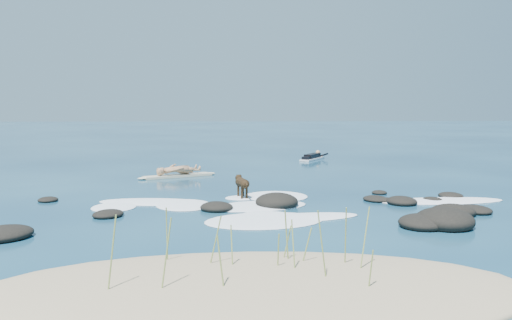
{
  "coord_description": "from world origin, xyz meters",
  "views": [
    {
      "loc": [
        -0.43,
        -17.02,
        2.98
      ],
      "look_at": [
        0.65,
        4.0,
        0.9
      ],
      "focal_mm": 40.0,
      "sensor_mm": 36.0,
      "label": 1
    }
  ],
  "objects": [
    {
      "name": "reef_rocks",
      "position": [
        2.54,
        -2.31,
        0.11
      ],
      "size": [
        13.47,
        6.94,
        0.61
      ],
      "color": "black",
      "rests_on": "ground"
    },
    {
      "name": "standing_surfer_rig",
      "position": [
        -2.44,
        6.18,
        0.77
      ],
      "size": [
        3.15,
        1.94,
        1.95
      ],
      "rotation": [
        0.0,
        0.0,
        0.51
      ],
      "color": "beige",
      "rests_on": "ground"
    },
    {
      "name": "sand_dune",
      "position": [
        0.0,
        -8.2,
        0.0
      ],
      "size": [
        9.0,
        4.4,
        0.6
      ],
      "primitive_type": "ellipsoid",
      "color": "#9E8966",
      "rests_on": "ground"
    },
    {
      "name": "dog",
      "position": [
        0.04,
        0.73,
        0.5
      ],
      "size": [
        0.49,
        1.17,
        0.75
      ],
      "rotation": [
        0.0,
        0.0,
        1.82
      ],
      "color": "black",
      "rests_on": "ground"
    },
    {
      "name": "ground",
      "position": [
        0.0,
        0.0,
        0.0
      ],
      "size": [
        160.0,
        160.0,
        0.0
      ],
      "primitive_type": "plane",
      "color": "#0A2642",
      "rests_on": "ground"
    },
    {
      "name": "dune_grass",
      "position": [
        0.13,
        -7.94,
        0.63
      ],
      "size": [
        4.2,
        1.8,
        1.24
      ],
      "color": "olive",
      "rests_on": "ground"
    },
    {
      "name": "paddling_surfer_rig",
      "position": [
        4.15,
        13.08,
        0.15
      ],
      "size": [
        1.76,
        2.41,
        0.45
      ],
      "rotation": [
        0.0,
        0.0,
        1.04
      ],
      "color": "white",
      "rests_on": "ground"
    },
    {
      "name": "breaking_foam",
      "position": [
        0.51,
        -0.86,
        0.01
      ],
      "size": [
        12.59,
        6.43,
        0.12
      ],
      "color": "white",
      "rests_on": "ground"
    }
  ]
}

